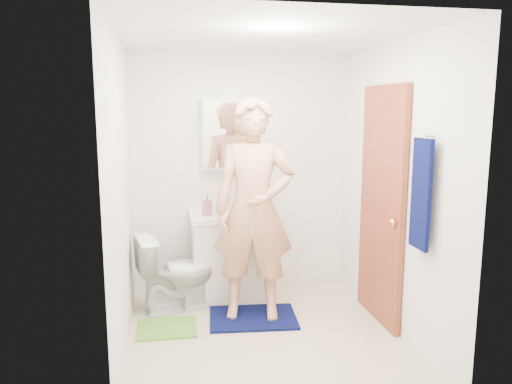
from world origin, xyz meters
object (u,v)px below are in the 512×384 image
Objects in this scene: towel at (421,194)px; man at (254,210)px; medicine_cabinet at (227,134)px; toothbrush_cup at (244,205)px; soap_dispenser at (207,205)px; vanity_cabinet at (231,257)px; toilet at (177,272)px.

man is at bearing 138.45° from towel.
towel is (1.18, -1.71, -0.35)m from medicine_cabinet.
soap_dispenser is at bearing -153.86° from toothbrush_cup.
vanity_cabinet is 0.59m from toilet.
man is at bearing -76.63° from vanity_cabinet.
medicine_cabinet is at bearing 52.06° from soap_dispenser.
soap_dispenser is 1.66× the size of toothbrush_cup.
medicine_cabinet is 1.43m from toilet.
man reaches higher than towel.
vanity_cabinet is 6.81× the size of toothbrush_cup.
man reaches higher than toothbrush_cup.
toilet is at bearing 144.19° from towel.
medicine_cabinet is 2.11m from towel.
toilet is 0.95m from toothbrush_cup.
man is at bearing -127.48° from toilet.
toothbrush_cup is (-1.03, 1.60, -0.35)m from towel.
man is at bearing -80.39° from medicine_cabinet.
medicine_cabinet is 0.97× the size of toilet.
vanity_cabinet is 0.42× the size of man.
soap_dispenser is 0.61m from man.
towel is at bearing -29.09° from man.
medicine_cabinet is 3.58× the size of soap_dispenser.
soap_dispenser is (-0.23, -0.07, 0.55)m from vanity_cabinet.
medicine_cabinet is 0.73m from toothbrush_cup.
soap_dispenser is (0.31, 0.17, 0.59)m from toilet.
towel is 0.42× the size of man.
vanity_cabinet is 4.10× the size of soap_dispenser.
towel is 6.81× the size of toothbrush_cup.
soap_dispenser reaches higher than toilet.
medicine_cabinet is at bearing 124.61° from towel.
toothbrush_cup is (0.15, 0.12, 0.50)m from vanity_cabinet.
toilet is (-0.54, -0.47, -1.24)m from medicine_cabinet.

